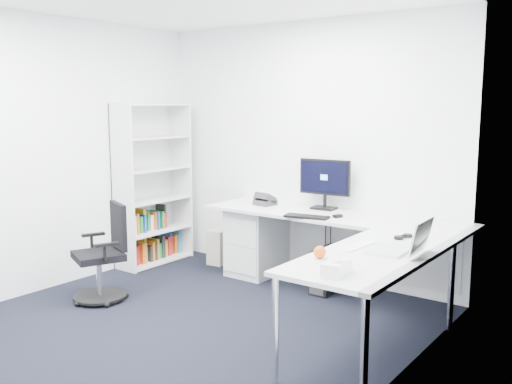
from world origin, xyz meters
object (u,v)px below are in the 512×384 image
Objects in this scene: l_desk at (312,261)px; monitor at (324,184)px; laptop at (390,233)px; bookshelf at (153,184)px; task_chair at (98,253)px.

monitor reaches higher than l_desk.
monitor reaches higher than laptop.
l_desk is at bearing 146.40° from laptop.
monitor is (1.97, 0.50, 0.11)m from bookshelf.
bookshelf is 2.02× the size of task_chair.
bookshelf is 2.04m from monitor.
laptop is (2.66, 0.55, 0.45)m from task_chair.
laptop is at bearing -11.99° from bookshelf.
monitor is at bearing 110.05° from l_desk.
l_desk is at bearing 59.47° from task_chair.
bookshelf is 4.90× the size of laptop.
laptop is (1.03, -0.63, 0.52)m from l_desk.
monitor is at bearing 134.05° from laptop.
laptop is (1.23, -1.18, -0.13)m from monitor.
laptop is at bearing -31.51° from l_desk.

